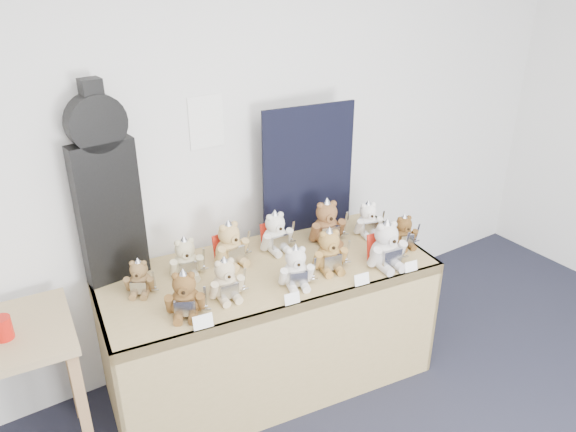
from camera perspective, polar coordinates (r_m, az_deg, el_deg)
room_shell at (r=3.22m, az=-8.29°, el=9.43°), size 6.00×6.00×6.00m
display_table at (r=3.21m, az=-1.52°, el=-8.51°), size 1.96×1.03×0.78m
guitar_case at (r=3.01m, az=-18.01°, el=2.77°), size 0.34×0.13×1.08m
navy_board at (r=3.45m, az=2.07°, el=4.74°), size 0.60×0.11×0.80m
red_cup at (r=2.86m, az=-26.99°, el=-10.12°), size 0.08×0.08×0.11m
teddy_front_far_left at (r=2.80m, az=-10.42°, el=-7.97°), size 0.22×0.22×0.27m
teddy_front_left at (r=2.90m, az=-6.35°, el=-6.53°), size 0.21×0.18×0.26m
teddy_front_centre at (r=2.98m, az=0.80°, el=-5.33°), size 0.21×0.20×0.26m
teddy_front_right at (r=3.13m, az=4.22°, el=-3.65°), size 0.22×0.21×0.27m
teddy_front_far_right at (r=3.19m, az=9.93°, el=-3.06°), size 0.25×0.22×0.31m
teddy_front_end at (r=3.43m, az=11.66°, el=-1.66°), size 0.18×0.17×0.23m
teddy_back_left at (r=3.11m, az=-10.34°, el=-4.34°), size 0.21×0.19×0.26m
teddy_back_centre_left at (r=3.19m, az=-5.91°, el=-2.95°), size 0.24×0.21×0.29m
teddy_back_centre_right at (r=3.31m, az=-1.27°, el=-1.77°), size 0.22×0.19×0.27m
teddy_back_right at (r=3.41m, az=3.96°, el=-0.77°), size 0.25×0.23×0.30m
teddy_back_end at (r=3.53m, az=8.11°, el=-0.41°), size 0.20×0.18×0.24m
teddy_back_far_left at (r=3.02m, az=-14.84°, el=-6.15°), size 0.18×0.18×0.22m
entry_card_a at (r=2.73m, az=-8.63°, el=-10.57°), size 0.10×0.03×0.07m
entry_card_b at (r=2.87m, az=0.42°, el=-8.38°), size 0.09×0.03×0.06m
entry_card_c at (r=3.04m, az=7.50°, el=-6.39°), size 0.09×0.03×0.06m
entry_card_d at (r=3.21m, az=12.40°, el=-5.03°), size 0.08×0.03×0.06m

